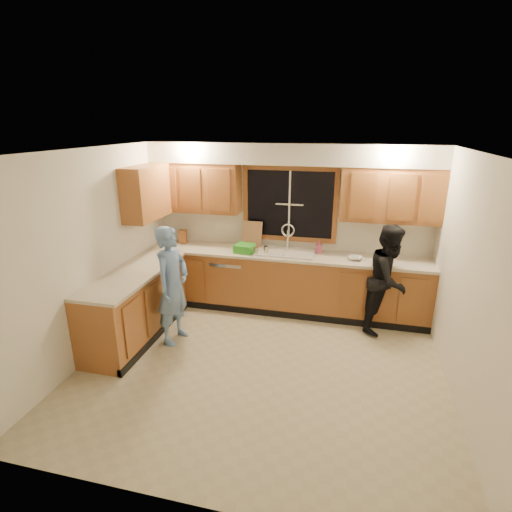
{
  "coord_description": "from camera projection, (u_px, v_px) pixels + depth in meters",
  "views": [
    {
      "loc": [
        0.91,
        -4.0,
        2.77
      ],
      "look_at": [
        -0.22,
        0.65,
        1.16
      ],
      "focal_mm": 28.0,
      "sensor_mm": 36.0,
      "label": 1
    }
  ],
  "objects": [
    {
      "name": "dishwasher",
      "position": [
        231.0,
        280.0,
        6.29
      ],
      "size": [
        0.6,
        0.56,
        0.82
      ],
      "primitive_type": "cube",
      "color": "white",
      "rests_on": "floor"
    },
    {
      "name": "floor",
      "position": [
        261.0,
        366.0,
        4.77
      ],
      "size": [
        4.2,
        4.2,
        0.0
      ],
      "primitive_type": "plane",
      "color": "#B8AE8D",
      "rests_on": "ground"
    },
    {
      "name": "base_cabinets_back",
      "position": [
        284.0,
        283.0,
        6.1
      ],
      "size": [
        4.2,
        0.6,
        0.88
      ],
      "primitive_type": "cube",
      "color": "#A4612F",
      "rests_on": "ground"
    },
    {
      "name": "can_right",
      "position": [
        266.0,
        250.0,
        5.88
      ],
      "size": [
        0.08,
        0.08,
        0.12
      ],
      "primitive_type": "cylinder",
      "rotation": [
        0.0,
        0.0,
        -0.18
      ],
      "color": "#BDB091",
      "rests_on": "countertop_back"
    },
    {
      "name": "wall_right",
      "position": [
        470.0,
        286.0,
        3.9
      ],
      "size": [
        0.0,
        3.8,
        3.8
      ],
      "primitive_type": "plane",
      "rotation": [
        1.57,
        0.0,
        -1.57
      ],
      "color": "white",
      "rests_on": "ground"
    },
    {
      "name": "soffit",
      "position": [
        289.0,
        154.0,
        5.61
      ],
      "size": [
        4.2,
        0.35,
        0.3
      ],
      "primitive_type": "cube",
      "color": "silver",
      "rests_on": "wall_back"
    },
    {
      "name": "wall_left",
      "position": [
        93.0,
        254.0,
        4.84
      ],
      "size": [
        0.0,
        3.8,
        3.8
      ],
      "primitive_type": "plane",
      "rotation": [
        1.57,
        0.0,
        1.57
      ],
      "color": "white",
      "rests_on": "ground"
    },
    {
      "name": "cutting_board",
      "position": [
        252.0,
        234.0,
        6.17
      ],
      "size": [
        0.31,
        0.11,
        0.4
      ],
      "primitive_type": "cube",
      "rotation": [
        -0.21,
        0.0,
        -0.01
      ],
      "color": "tan",
      "rests_on": "countertop_back"
    },
    {
      "name": "bowl",
      "position": [
        355.0,
        258.0,
        5.65
      ],
      "size": [
        0.21,
        0.21,
        0.05
      ],
      "primitive_type": "imported",
      "rotation": [
        0.0,
        0.0,
        -0.08
      ],
      "color": "silver",
      "rests_on": "countertop_back"
    },
    {
      "name": "man",
      "position": [
        172.0,
        285.0,
        5.12
      ],
      "size": [
        0.46,
        0.62,
        1.56
      ],
      "primitive_type": "imported",
      "rotation": [
        0.0,
        0.0,
        1.42
      ],
      "color": "#678CC3",
      "rests_on": "floor"
    },
    {
      "name": "knife_block",
      "position": [
        183.0,
        236.0,
        6.41
      ],
      "size": [
        0.13,
        0.11,
        0.22
      ],
      "primitive_type": "cube",
      "rotation": [
        0.0,
        0.0,
        0.13
      ],
      "color": "#9D5C2B",
      "rests_on": "countertop_back"
    },
    {
      "name": "window_frame",
      "position": [
        290.0,
        204.0,
        6.0
      ],
      "size": [
        1.44,
        0.03,
        1.14
      ],
      "color": "black",
      "rests_on": "wall_back"
    },
    {
      "name": "upper_cabinets_right",
      "position": [
        391.0,
        195.0,
        5.47
      ],
      "size": [
        1.35,
        0.33,
        0.75
      ],
      "primitive_type": "cube",
      "color": "#A4612F",
      "rests_on": "wall_back"
    },
    {
      "name": "stove",
      "position": [
        112.0,
        324.0,
        4.83
      ],
      "size": [
        0.58,
        0.75,
        0.9
      ],
      "primitive_type": "cube",
      "color": "white",
      "rests_on": "floor"
    },
    {
      "name": "can_left",
      "position": [
        256.0,
        251.0,
        5.84
      ],
      "size": [
        0.08,
        0.08,
        0.12
      ],
      "primitive_type": "cylinder",
      "rotation": [
        0.0,
        0.0,
        0.21
      ],
      "color": "#BDB091",
      "rests_on": "countertop_back"
    },
    {
      "name": "countertop_back",
      "position": [
        285.0,
        255.0,
        5.94
      ],
      "size": [
        4.2,
        0.63,
        0.04
      ],
      "primitive_type": "cube",
      "color": "beige",
      "rests_on": "base_cabinets_back"
    },
    {
      "name": "countertop_left",
      "position": [
        134.0,
        273.0,
        5.21
      ],
      "size": [
        0.63,
        1.9,
        0.04
      ],
      "primitive_type": "cube",
      "color": "beige",
      "rests_on": "base_cabinets_left"
    },
    {
      "name": "woman",
      "position": [
        389.0,
        279.0,
        5.4
      ],
      "size": [
        0.86,
        0.92,
        1.51
      ],
      "primitive_type": "imported",
      "rotation": [
        0.0,
        0.0,
        1.07
      ],
      "color": "black",
      "rests_on": "floor"
    },
    {
      "name": "wall_back",
      "position": [
        289.0,
        227.0,
        6.12
      ],
      "size": [
        4.2,
        0.0,
        4.2
      ],
      "primitive_type": "plane",
      "rotation": [
        1.57,
        0.0,
        0.0
      ],
      "color": "white",
      "rests_on": "ground"
    },
    {
      "name": "soap_bottle",
      "position": [
        319.0,
        247.0,
        5.94
      ],
      "size": [
        0.1,
        0.1,
        0.18
      ],
      "primitive_type": "imported",
      "rotation": [
        0.0,
        0.0,
        0.18
      ],
      "color": "#D4517D",
      "rests_on": "countertop_back"
    },
    {
      "name": "base_cabinets_left",
      "position": [
        136.0,
        305.0,
        5.36
      ],
      "size": [
        0.6,
        1.9,
        0.88
      ],
      "primitive_type": "cube",
      "color": "#A4612F",
      "rests_on": "ground"
    },
    {
      "name": "sink",
      "position": [
        285.0,
        256.0,
        5.97
      ],
      "size": [
        0.86,
        0.52,
        0.57
      ],
      "color": "silver",
      "rests_on": "countertop_back"
    },
    {
      "name": "upper_cabinets_return",
      "position": [
        146.0,
        193.0,
        5.66
      ],
      "size": [
        0.33,
        0.9,
        0.75
      ],
      "primitive_type": "cube",
      "color": "#A4612F",
      "rests_on": "wall_left"
    },
    {
      "name": "upper_cabinets_left",
      "position": [
        196.0,
        187.0,
        6.11
      ],
      "size": [
        1.35,
        0.33,
        0.75
      ],
      "primitive_type": "cube",
      "color": "#A4612F",
      "rests_on": "wall_back"
    },
    {
      "name": "dish_crate",
      "position": [
        244.0,
        248.0,
        5.96
      ],
      "size": [
        0.3,
        0.29,
        0.13
      ],
      "primitive_type": "cube",
      "rotation": [
        0.0,
        0.0,
        -0.15
      ],
      "color": "green",
      "rests_on": "countertop_back"
    },
    {
      "name": "ceiling",
      "position": [
        262.0,
        151.0,
        3.97
      ],
      "size": [
        4.2,
        4.2,
        0.0
      ],
      "primitive_type": "plane",
      "rotation": [
        3.14,
        0.0,
        0.0
      ],
      "color": "silver"
    }
  ]
}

